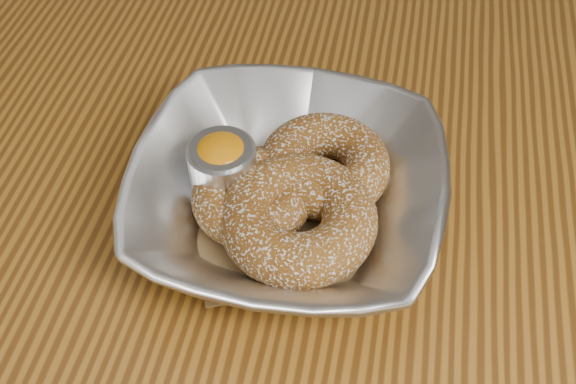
% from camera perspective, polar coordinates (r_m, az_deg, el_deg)
% --- Properties ---
extents(table, '(1.20, 0.80, 0.75)m').
position_cam_1_polar(table, '(0.59, 0.03, -9.17)').
color(table, brown).
rests_on(table, ground_plane).
extents(serving_bowl, '(0.23, 0.23, 0.06)m').
position_cam_1_polar(serving_bowl, '(0.50, 0.00, -0.13)').
color(serving_bowl, silver).
rests_on(serving_bowl, table).
extents(parchment, '(0.19, 0.19, 0.00)m').
position_cam_1_polar(parchment, '(0.51, 0.00, -1.51)').
color(parchment, brown).
rests_on(parchment, table).
extents(donut_back, '(0.11, 0.11, 0.04)m').
position_cam_1_polar(donut_back, '(0.52, 3.10, 2.30)').
color(donut_back, brown).
rests_on(donut_back, parchment).
extents(donut_front, '(0.14, 0.14, 0.04)m').
position_cam_1_polar(donut_front, '(0.48, 0.87, -2.26)').
color(donut_front, brown).
rests_on(donut_front, parchment).
extents(donut_extra, '(0.11, 0.11, 0.03)m').
position_cam_1_polar(donut_extra, '(0.50, -3.07, -0.43)').
color(donut_extra, brown).
rests_on(donut_extra, parchment).
extents(ramekin, '(0.05, 0.05, 0.05)m').
position_cam_1_polar(ramekin, '(0.51, -5.55, 2.09)').
color(ramekin, silver).
rests_on(ramekin, table).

